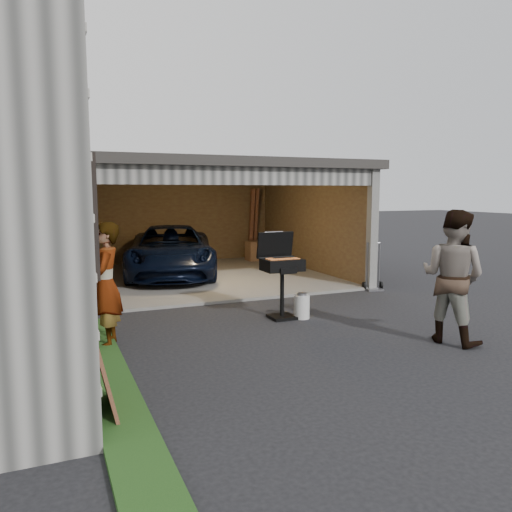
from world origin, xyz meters
The scene contains 10 objects.
ground centered at (0.00, 0.00, 0.00)m, with size 80.00×80.00×0.00m, color black.
groundcover_strip centered at (-2.25, -1.00, 0.03)m, with size 0.50×8.00×0.06m, color #193814.
garage centered at (0.76, 6.79, 1.87)m, with size 6.80×6.30×2.90m.
minivan centered at (0.10, 6.90, 0.64)m, with size 2.12×4.59×1.28m, color black.
woman centered at (-2.10, 1.57, 0.90)m, with size 0.65×0.43×1.79m, color #C3E1F6.
man centered at (2.60, -0.20, 0.98)m, with size 0.95×0.74×1.96m, color #48301C.
bbq_grill centered at (0.90, 2.04, 0.89)m, with size 0.68×0.59×1.50m.
propane_tank centered at (1.22, 1.87, 0.21)m, with size 0.27×0.27×0.41m, color white.
plywood_panel centered at (-2.40, -0.76, 0.42)m, with size 0.04×0.76×0.85m, color #55301D.
hand_truck centered at (3.92, 3.47, 0.21)m, with size 0.47×0.40×1.09m.
Camera 1 is at (-2.86, -5.69, 2.23)m, focal length 35.00 mm.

